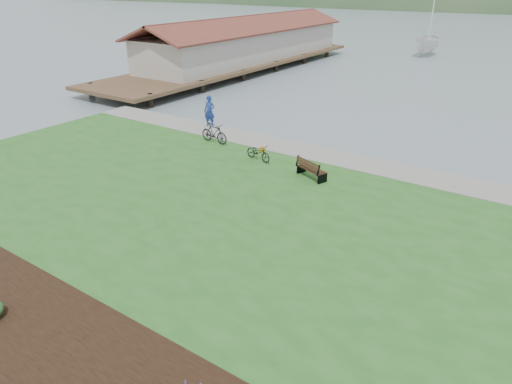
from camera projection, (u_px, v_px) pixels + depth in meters
ground at (257, 215)px, 18.74m from camera, size 600.00×600.00×0.00m
lawn at (228, 231)px, 17.16m from camera, size 34.00×20.00×0.40m
shoreline_path at (331, 156)px, 23.74m from camera, size 34.00×2.20×0.03m
pier_pavilion at (246, 43)px, 48.44m from camera, size 8.00×36.00×5.40m
park_bench at (310, 169)px, 20.99m from camera, size 1.66×1.16×0.96m
person at (209, 109)px, 28.11m from camera, size 0.95×0.76×2.29m
bicycle_a at (258, 152)px, 23.14m from camera, size 0.87×1.68×0.84m
bicycle_b at (214, 133)px, 25.56m from camera, size 0.64×1.87×1.11m
sailboat at (426, 56)px, 57.97m from camera, size 11.67×11.85×28.66m
pannier at (262, 150)px, 24.33m from camera, size 0.24×0.29×0.27m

